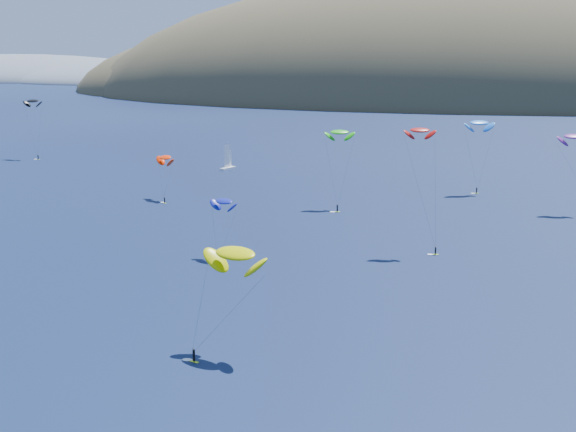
# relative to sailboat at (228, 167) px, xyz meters

# --- Properties ---
(island) EXTENTS (730.00, 300.00, 210.00)m
(island) POSITION_rel_sailboat_xyz_m (93.42, 374.47, -11.61)
(island) COLOR #3D3526
(island) RESTS_ON ground
(headland) EXTENTS (460.00, 250.00, 60.00)m
(headland) POSITION_rel_sailboat_xyz_m (-391.24, 562.19, -4.24)
(headland) COLOR slate
(headland) RESTS_ON ground
(sailboat) EXTENTS (8.33, 7.64, 9.94)m
(sailboat) POSITION_rel_sailboat_xyz_m (0.00, 0.00, 0.00)
(sailboat) COLOR white
(sailboat) RESTS_ON ground
(kitesurfer_1) EXTENTS (8.39, 11.74, 13.96)m
(kitesurfer_1) POSITION_rel_sailboat_xyz_m (-2.52, -52.86, 10.87)
(kitesurfer_1) COLOR #C7F31B
(kitesurfer_1) RESTS_ON ground
(kitesurfer_2) EXTENTS (11.46, 11.01, 17.56)m
(kitesurfer_2) POSITION_rel_sailboat_xyz_m (49.19, -158.49, 13.76)
(kitesurfer_2) COLOR #C7F31B
(kitesurfer_2) RESTS_ON ground
(kitesurfer_3) EXTENTS (8.45, 11.88, 22.41)m
(kitesurfer_3) POSITION_rel_sailboat_xyz_m (47.65, -52.30, 19.29)
(kitesurfer_3) COLOR #C7F31B
(kitesurfer_3) RESTS_ON ground
(kitesurfer_4) EXTENTS (10.01, 7.55, 23.18)m
(kitesurfer_4) POSITION_rel_sailboat_xyz_m (84.74, -23.11, 19.74)
(kitesurfer_4) COLOR #C7F31B
(kitesurfer_4) RESTS_ON ground
(kitesurfer_6) EXTENTS (11.00, 11.12, 22.33)m
(kitesurfer_6) POSITION_rel_sailboat_xyz_m (108.87, -46.14, 19.02)
(kitesurfer_6) COLOR #C7F31B
(kitesurfer_6) RESTS_ON ground
(kitesurfer_9) EXTENTS (8.61, 7.10, 27.81)m
(kitesurfer_9) POSITION_rel_sailboat_xyz_m (71.50, -94.00, 25.01)
(kitesurfer_9) COLOR #C7F31B
(kitesurfer_9) RESTS_ON ground
(kitesurfer_10) EXTENTS (7.50, 12.45, 13.76)m
(kitesurfer_10) POSITION_rel_sailboat_xyz_m (32.35, -109.56, 10.95)
(kitesurfer_10) COLOR #C7F31B
(kitesurfer_10) RESTS_ON ground
(kitesurfer_12) EXTENTS (8.67, 8.08, 23.73)m
(kitesurfer_12) POSITION_rel_sailboat_xyz_m (-80.90, 12.10, 20.64)
(kitesurfer_12) COLOR #C7F31B
(kitesurfer_12) RESTS_ON ground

